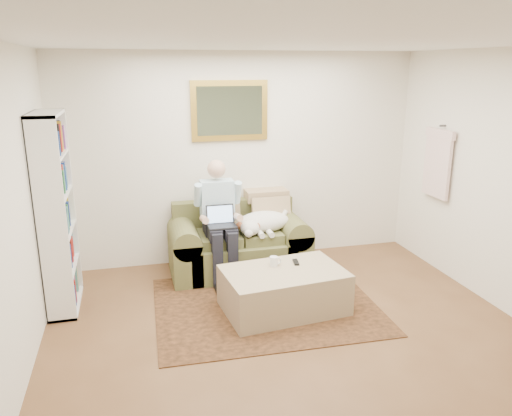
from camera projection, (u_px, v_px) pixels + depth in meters
name	position (u px, v px, depth m)	size (l,w,h in m)	color
room_shell	(297.00, 203.00, 4.24)	(4.51, 5.00, 2.61)	brown
rug	(266.00, 305.00, 5.22)	(2.27, 1.82, 0.01)	black
sofa	(238.00, 248.00, 6.06)	(1.64, 0.83, 0.98)	olive
seated_man	(220.00, 222.00, 5.75)	(0.54, 0.77, 1.38)	#8CC1D8
laptop	(221.00, 220.00, 5.68)	(0.32, 0.25, 0.23)	black
sleeping_dog	(264.00, 222.00, 5.96)	(0.68, 0.42, 0.25)	white
ottoman	(284.00, 290.00, 5.08)	(1.20, 0.76, 0.44)	tan
coffee_mug	(274.00, 261.00, 5.12)	(0.08, 0.08, 0.10)	white
tv_remote	(296.00, 262.00, 5.21)	(0.05, 0.15, 0.02)	black
bookshelf	(56.00, 213.00, 4.98)	(0.28, 0.80, 2.00)	white
wall_mirror	(230.00, 111.00, 6.01)	(0.94, 0.04, 0.72)	gold
hanging_shirt	(438.00, 160.00, 5.91)	(0.06, 0.52, 0.90)	#FAD5CF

